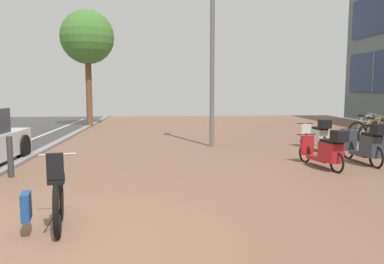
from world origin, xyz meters
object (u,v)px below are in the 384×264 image
scooter_mid (326,150)px  bollard_far (10,157)px  bicycle_foreground (55,199)px  scooter_far (317,136)px  bicycle_rack_07 (375,134)px  lamp_post (212,51)px  bicycle_rack_08 (365,131)px  scooter_near (367,145)px  street_tree (87,38)px

scooter_mid → bollard_far: size_ratio=2.01×
bicycle_foreground → scooter_far: size_ratio=0.80×
bicycle_rack_07 → lamp_post: 5.93m
bicycle_rack_08 → scooter_far: bearing=-143.9°
scooter_mid → bollard_far: (-6.80, -0.27, -0.00)m
scooter_mid → scooter_near: bearing=19.1°
bicycle_rack_07 → bicycle_rack_08: (0.11, 0.77, 0.01)m
bicycle_foreground → lamp_post: bearing=66.6°
bicycle_foreground → scooter_near: size_ratio=0.78×
scooter_mid → bollard_far: 6.81m
bicycle_rack_08 → scooter_near: 4.42m
lamp_post → bollard_far: bearing=-141.1°
scooter_near → street_tree: size_ratio=0.32×
bicycle_foreground → street_tree: bearing=98.8°
scooter_mid → bollard_far: scooter_mid is taller
bicycle_foreground → scooter_near: bicycle_foreground is taller
bicycle_foreground → scooter_near: 7.25m
scooter_mid → scooter_far: (0.81, 2.49, 0.01)m
bicycle_rack_08 → scooter_far: 3.07m
scooter_far → lamp_post: 4.00m
bicycle_rack_08 → bicycle_rack_07: bearing=-98.4°
bicycle_foreground → bicycle_rack_07: (8.25, 6.78, -0.05)m
street_tree → bollard_far: bearing=-88.3°
bicycle_foreground → scooter_mid: bicycle_foreground is taller
scooter_near → scooter_mid: 1.25m
bicycle_foreground → scooter_mid: (5.08, 3.26, 0.04)m
scooter_near → bicycle_foreground: bearing=-149.6°
bicycle_rack_07 → bicycle_rack_08: bicycle_rack_08 is taller
scooter_mid → street_tree: street_tree is taller
scooter_mid → lamp_post: 4.80m
scooter_mid → street_tree: size_ratio=0.32×
bicycle_foreground → bicycle_rack_08: bearing=42.1°
bollard_far → bicycle_foreground: bearing=-60.0°
lamp_post → bollard_far: 6.48m
bicycle_rack_08 → street_tree: size_ratio=0.26×
bicycle_foreground → scooter_mid: size_ratio=0.79×
lamp_post → scooter_near: bearing=-42.6°
bicycle_rack_07 → scooter_mid: bearing=-132.0°
bicycle_foreground → bicycle_rack_07: 10.68m
street_tree → bollard_far: street_tree is taller
bicycle_rack_07 → bicycle_rack_08: 0.78m
scooter_far → lamp_post: lamp_post is taller
bicycle_rack_08 → bollard_far: bearing=-155.6°
bicycle_rack_08 → lamp_post: size_ratio=0.26×
bicycle_foreground → scooter_far: bicycle_foreground is taller
street_tree → bicycle_rack_07: bearing=-31.6°
bicycle_foreground → bollard_far: 3.45m
scooter_mid → lamp_post: size_ratio=0.32×
scooter_near → lamp_post: 5.16m
bicycle_rack_07 → scooter_near: size_ratio=0.77×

